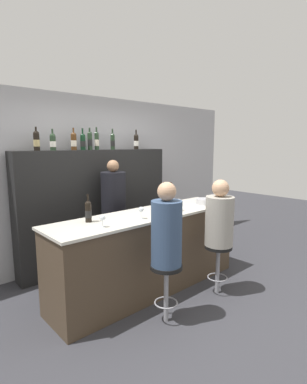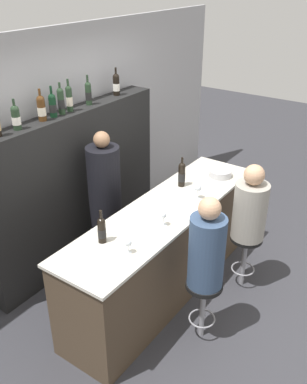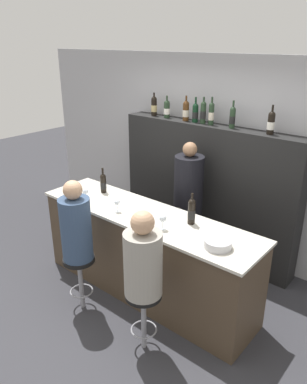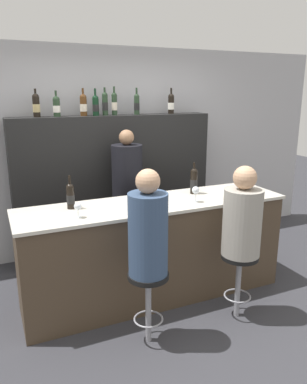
# 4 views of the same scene
# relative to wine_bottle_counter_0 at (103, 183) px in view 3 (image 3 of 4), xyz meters

# --- Properties ---
(ground_plane) EXTENTS (16.00, 16.00, 0.00)m
(ground_plane) POSITION_rel_wine_bottle_counter_0_xyz_m (0.79, -0.46, -1.13)
(ground_plane) COLOR #333338
(wall_back) EXTENTS (6.40, 0.05, 2.60)m
(wall_back) POSITION_rel_wine_bottle_counter_0_xyz_m (0.79, 1.31, 0.17)
(wall_back) COLOR #B2B2B7
(wall_back) RESTS_ON ground_plane
(bar_counter) EXTENTS (2.67, 0.69, 1.01)m
(bar_counter) POSITION_rel_wine_bottle_counter_0_xyz_m (0.79, -0.13, -0.63)
(bar_counter) COLOR #473828
(bar_counter) RESTS_ON ground_plane
(back_bar_cabinet) EXTENTS (2.50, 0.28, 1.78)m
(back_bar_cabinet) POSITION_rel_wine_bottle_counter_0_xyz_m (0.79, 1.09, -0.24)
(back_bar_cabinet) COLOR black
(back_bar_cabinet) RESTS_ON ground_plane
(wine_bottle_counter_0) EXTENTS (0.07, 0.07, 0.31)m
(wine_bottle_counter_0) POSITION_rel_wine_bottle_counter_0_xyz_m (0.00, 0.00, 0.00)
(wine_bottle_counter_0) COLOR black
(wine_bottle_counter_0) RESTS_ON bar_counter
(wine_bottle_counter_1) EXTENTS (0.08, 0.08, 0.33)m
(wine_bottle_counter_1) POSITION_rel_wine_bottle_counter_0_xyz_m (1.30, -0.00, 0.02)
(wine_bottle_counter_1) COLOR black
(wine_bottle_counter_1) RESTS_ON bar_counter
(wine_bottle_backbar_0) EXTENTS (0.08, 0.08, 0.31)m
(wine_bottle_backbar_0) POSITION_rel_wine_bottle_counter_0_xyz_m (-0.11, 1.09, 0.78)
(wine_bottle_backbar_0) COLOR black
(wine_bottle_backbar_0) RESTS_ON back_bar_cabinet
(wine_bottle_backbar_1) EXTENTS (0.08, 0.08, 0.29)m
(wine_bottle_backbar_1) POSITION_rel_wine_bottle_counter_0_xyz_m (0.12, 1.09, 0.76)
(wine_bottle_backbar_1) COLOR #233823
(wine_bottle_backbar_1) RESTS_ON back_bar_cabinet
(wine_bottle_backbar_2) EXTENTS (0.08, 0.08, 0.32)m
(wine_bottle_backbar_2) POSITION_rel_wine_bottle_counter_0_xyz_m (0.43, 1.09, 0.77)
(wine_bottle_backbar_2) COLOR #4C2D14
(wine_bottle_backbar_2) RESTS_ON back_bar_cabinet
(wine_bottle_backbar_3) EXTENTS (0.08, 0.08, 0.31)m
(wine_bottle_backbar_3) POSITION_rel_wine_bottle_counter_0_xyz_m (0.57, 1.09, 0.77)
(wine_bottle_backbar_3) COLOR black
(wine_bottle_backbar_3) RESTS_ON back_bar_cabinet
(wine_bottle_backbar_4) EXTENTS (0.07, 0.07, 0.32)m
(wine_bottle_backbar_4) POSITION_rel_wine_bottle_counter_0_xyz_m (0.69, 1.09, 0.78)
(wine_bottle_backbar_4) COLOR #233823
(wine_bottle_backbar_4) RESTS_ON back_bar_cabinet
(wine_bottle_backbar_5) EXTENTS (0.07, 0.07, 0.34)m
(wine_bottle_backbar_5) POSITION_rel_wine_bottle_counter_0_xyz_m (0.80, 1.09, 0.78)
(wine_bottle_backbar_5) COLOR #233823
(wine_bottle_backbar_5) RESTS_ON back_bar_cabinet
(wine_bottle_backbar_6) EXTENTS (0.07, 0.07, 0.32)m
(wine_bottle_backbar_6) POSITION_rel_wine_bottle_counter_0_xyz_m (1.09, 1.09, 0.77)
(wine_bottle_backbar_6) COLOR #233823
(wine_bottle_backbar_6) RESTS_ON back_bar_cabinet
(wine_bottle_backbar_7) EXTENTS (0.08, 0.08, 0.32)m
(wine_bottle_backbar_7) POSITION_rel_wine_bottle_counter_0_xyz_m (1.57, 1.09, 0.77)
(wine_bottle_backbar_7) COLOR black
(wine_bottle_backbar_7) RESTS_ON back_bar_cabinet
(wine_glass_0) EXTENTS (0.06, 0.06, 0.13)m
(wine_glass_0) POSITION_rel_wine_bottle_counter_0_xyz_m (0.00, -0.28, -0.03)
(wine_glass_0) COLOR silver
(wine_glass_0) RESTS_ON bar_counter
(wine_glass_1) EXTENTS (0.07, 0.07, 0.14)m
(wine_glass_1) POSITION_rel_wine_bottle_counter_0_xyz_m (0.52, -0.28, -0.02)
(wine_glass_1) COLOR silver
(wine_glass_1) RESTS_ON bar_counter
(wine_glass_2) EXTENTS (0.07, 0.07, 0.16)m
(wine_glass_2) POSITION_rel_wine_bottle_counter_0_xyz_m (1.16, -0.28, -0.01)
(wine_glass_2) COLOR silver
(wine_glass_2) RESTS_ON bar_counter
(metal_bowl) EXTENTS (0.25, 0.25, 0.08)m
(metal_bowl) POSITION_rel_wine_bottle_counter_0_xyz_m (1.76, -0.24, -0.08)
(metal_bowl) COLOR #B7B7BC
(metal_bowl) RESTS_ON bar_counter
(bar_stool_left) EXTENTS (0.34, 0.34, 0.63)m
(bar_stool_left) POSITION_rel_wine_bottle_counter_0_xyz_m (0.44, -0.79, -0.65)
(bar_stool_left) COLOR gray
(bar_stool_left) RESTS_ON ground_plane
(guest_seated_left) EXTENTS (0.32, 0.32, 0.86)m
(guest_seated_left) POSITION_rel_wine_bottle_counter_0_xyz_m (0.44, -0.79, -0.13)
(guest_seated_left) COLOR #334766
(guest_seated_left) RESTS_ON bar_stool_left
(bar_stool_right) EXTENTS (0.34, 0.34, 0.63)m
(bar_stool_right) POSITION_rel_wine_bottle_counter_0_xyz_m (1.34, -0.79, -0.65)
(bar_stool_right) COLOR gray
(bar_stool_right) RESTS_ON ground_plane
(guest_seated_right) EXTENTS (0.34, 0.34, 0.82)m
(guest_seated_right) POSITION_rel_wine_bottle_counter_0_xyz_m (1.34, -0.79, -0.15)
(guest_seated_right) COLOR gray
(guest_seated_right) RESTS_ON bar_stool_right
(bartender) EXTENTS (0.36, 0.36, 1.64)m
(bartender) POSITION_rel_wine_bottle_counter_0_xyz_m (0.80, 0.67, -0.38)
(bartender) COLOR black
(bartender) RESTS_ON ground_plane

